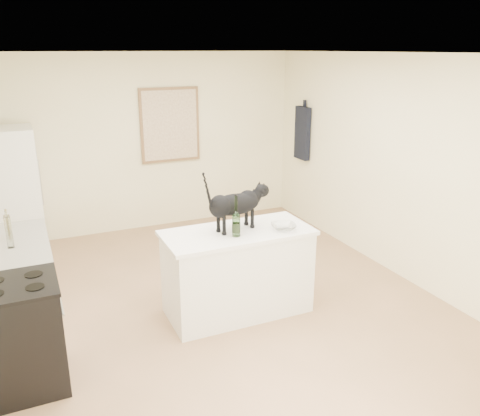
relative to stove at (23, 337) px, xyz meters
name	(u,v)px	position (x,y,z in m)	size (l,w,h in m)	color
floor	(222,304)	(1.95, 0.60, -0.45)	(5.50, 5.50, 0.00)	#A57957
ceiling	(218,53)	(1.95, 0.60, 2.15)	(5.50, 5.50, 0.00)	white
wall_back	(151,143)	(1.95, 3.35, 0.85)	(4.50, 4.50, 0.00)	#F8EFC0
wall_front	(419,320)	(1.95, -2.15, 0.85)	(4.50, 4.50, 0.00)	#F8EFC0
wall_right	(397,167)	(4.20, 0.60, 0.85)	(5.50, 5.50, 0.00)	#F8EFC0
island_base	(238,274)	(2.05, 0.40, -0.02)	(1.44, 0.67, 0.86)	white
island_top	(238,233)	(2.05, 0.40, 0.43)	(1.50, 0.70, 0.04)	white
left_cabinets	(20,291)	(0.00, 0.90, -0.02)	(0.60, 1.40, 0.86)	white
left_countertop	(14,248)	(0.00, 0.90, 0.43)	(0.62, 1.44, 0.04)	gray
stove	(23,337)	(0.00, 0.00, 0.00)	(0.60, 0.60, 0.90)	black
fridge	(12,194)	(0.00, 2.95, 0.40)	(0.68, 0.68, 1.70)	white
artwork_frame	(170,125)	(2.25, 3.32, 1.10)	(0.90, 0.03, 1.10)	brown
artwork_canvas	(170,125)	(2.25, 3.30, 1.10)	(0.82, 0.00, 1.02)	beige
hanging_garment	(302,133)	(4.14, 2.65, 0.95)	(0.08, 0.34, 0.80)	black
black_cat	(235,207)	(2.03, 0.44, 0.69)	(0.69, 0.21, 0.48)	black
wine_bottle	(236,218)	(1.98, 0.27, 0.64)	(0.08, 0.08, 0.38)	#235321
glass_bowl	(283,227)	(2.48, 0.24, 0.48)	(0.25, 0.25, 0.06)	white
fridge_paper	(36,155)	(0.34, 3.01, 0.87)	(0.01, 0.16, 0.21)	beige
counter_bottle_cluster	(9,230)	(-0.02, 0.97, 0.59)	(0.07, 0.31, 0.29)	#9CA99D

